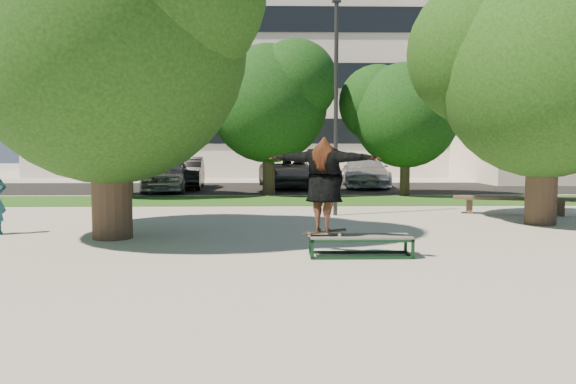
{
  "coord_description": "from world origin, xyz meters",
  "views": [
    {
      "loc": [
        -0.71,
        -10.98,
        1.93
      ],
      "look_at": [
        -0.45,
        0.6,
        1.02
      ],
      "focal_mm": 35.0,
      "sensor_mm": 36.0,
      "label": 1
    }
  ],
  "objects_px": {
    "tree_right": "(541,61)",
    "lamppost": "(336,105)",
    "grind_box": "(360,246)",
    "bench": "(515,200)",
    "car_silver_a": "(166,174)",
    "car_grey": "(288,172)",
    "car_dark": "(185,173)",
    "tree_left": "(105,29)",
    "car_silver_b": "(365,172)"
  },
  "relations": [
    {
      "from": "tree_left",
      "to": "bench",
      "type": "xyz_separation_m",
      "value": [
        10.5,
        3.93,
        -3.99
      ]
    },
    {
      "from": "tree_left",
      "to": "car_grey",
      "type": "height_order",
      "value": "tree_left"
    },
    {
      "from": "tree_right",
      "to": "car_silver_b",
      "type": "height_order",
      "value": "tree_right"
    },
    {
      "from": "grind_box",
      "to": "car_grey",
      "type": "distance_m",
      "value": 17.45
    },
    {
      "from": "tree_right",
      "to": "bench",
      "type": "relative_size",
      "value": 1.92
    },
    {
      "from": "car_silver_a",
      "to": "tree_right",
      "type": "bearing_deg",
      "value": -47.88
    },
    {
      "from": "lamppost",
      "to": "bench",
      "type": "xyz_separation_m",
      "value": [
        5.2,
        0.02,
        -2.72
      ]
    },
    {
      "from": "tree_left",
      "to": "car_silver_a",
      "type": "distance_m",
      "value": 13.35
    },
    {
      "from": "car_dark",
      "to": "car_silver_b",
      "type": "height_order",
      "value": "car_silver_b"
    },
    {
      "from": "tree_right",
      "to": "bench",
      "type": "height_order",
      "value": "tree_right"
    },
    {
      "from": "car_silver_a",
      "to": "car_silver_b",
      "type": "distance_m",
      "value": 9.58
    },
    {
      "from": "bench",
      "to": "car_silver_a",
      "type": "relative_size",
      "value": 0.74
    },
    {
      "from": "lamppost",
      "to": "grind_box",
      "type": "distance_m",
      "value": 6.81
    },
    {
      "from": "tree_right",
      "to": "lamppost",
      "type": "bearing_deg",
      "value": 158.72
    },
    {
      "from": "tree_right",
      "to": "lamppost",
      "type": "xyz_separation_m",
      "value": [
        -4.92,
        1.92,
        -0.94
      ]
    },
    {
      "from": "bench",
      "to": "car_dark",
      "type": "distance_m",
      "value": 15.48
    },
    {
      "from": "car_silver_a",
      "to": "car_grey",
      "type": "distance_m",
      "value": 5.94
    },
    {
      "from": "grind_box",
      "to": "car_grey",
      "type": "xyz_separation_m",
      "value": [
        -0.91,
        17.41,
        0.58
      ]
    },
    {
      "from": "car_silver_a",
      "to": "car_dark",
      "type": "xyz_separation_m",
      "value": [
        0.54,
        1.83,
        -0.03
      ]
    },
    {
      "from": "grind_box",
      "to": "lamppost",
      "type": "bearing_deg",
      "value": 88.1
    },
    {
      "from": "bench",
      "to": "car_dark",
      "type": "height_order",
      "value": "car_dark"
    },
    {
      "from": "grind_box",
      "to": "bench",
      "type": "distance_m",
      "value": 8.19
    },
    {
      "from": "grind_box",
      "to": "tree_left",
      "type": "bearing_deg",
      "value": 156.4
    },
    {
      "from": "car_grey",
      "to": "car_dark",
      "type": "bearing_deg",
      "value": -178.75
    },
    {
      "from": "grind_box",
      "to": "car_grey",
      "type": "relative_size",
      "value": 0.33
    },
    {
      "from": "car_silver_a",
      "to": "bench",
      "type": "bearing_deg",
      "value": -41.6
    },
    {
      "from": "tree_left",
      "to": "bench",
      "type": "bearing_deg",
      "value": 20.53
    },
    {
      "from": "bench",
      "to": "car_silver_b",
      "type": "height_order",
      "value": "car_silver_b"
    },
    {
      "from": "tree_left",
      "to": "car_silver_b",
      "type": "distance_m",
      "value": 17.72
    },
    {
      "from": "tree_left",
      "to": "car_grey",
      "type": "xyz_separation_m",
      "value": [
        4.18,
        15.19,
        -3.65
      ]
    },
    {
      "from": "tree_right",
      "to": "car_grey",
      "type": "xyz_separation_m",
      "value": [
        -6.03,
        13.2,
        -3.32
      ]
    },
    {
      "from": "lamppost",
      "to": "tree_right",
      "type": "bearing_deg",
      "value": -21.28
    },
    {
      "from": "lamppost",
      "to": "car_grey",
      "type": "xyz_separation_m",
      "value": [
        -1.11,
        11.28,
        -2.38
      ]
    },
    {
      "from": "car_silver_a",
      "to": "car_grey",
      "type": "xyz_separation_m",
      "value": [
        5.43,
        2.41,
        -0.01
      ]
    },
    {
      "from": "car_dark",
      "to": "car_silver_b",
      "type": "distance_m",
      "value": 8.7
    },
    {
      "from": "lamppost",
      "to": "bench",
      "type": "distance_m",
      "value": 5.87
    },
    {
      "from": "tree_left",
      "to": "tree_right",
      "type": "height_order",
      "value": "tree_left"
    },
    {
      "from": "grind_box",
      "to": "car_silver_a",
      "type": "relative_size",
      "value": 0.39
    },
    {
      "from": "tree_left",
      "to": "car_silver_a",
      "type": "relative_size",
      "value": 1.55
    },
    {
      "from": "bench",
      "to": "tree_left",
      "type": "bearing_deg",
      "value": -144.11
    },
    {
      "from": "grind_box",
      "to": "car_dark",
      "type": "relative_size",
      "value": 0.39
    },
    {
      "from": "car_silver_a",
      "to": "car_grey",
      "type": "relative_size",
      "value": 0.83
    },
    {
      "from": "tree_right",
      "to": "car_silver_b",
      "type": "distance_m",
      "value": 14.0
    },
    {
      "from": "car_silver_b",
      "to": "car_silver_a",
      "type": "bearing_deg",
      "value": -160.52
    },
    {
      "from": "tree_left",
      "to": "car_dark",
      "type": "relative_size",
      "value": 1.56
    },
    {
      "from": "bench",
      "to": "car_grey",
      "type": "relative_size",
      "value": 0.61
    },
    {
      "from": "bench",
      "to": "grind_box",
      "type": "bearing_deg",
      "value": -115.94
    },
    {
      "from": "tree_left",
      "to": "car_dark",
      "type": "height_order",
      "value": "tree_left"
    },
    {
      "from": "tree_left",
      "to": "car_dark",
      "type": "distance_m",
      "value": 15.08
    },
    {
      "from": "grind_box",
      "to": "car_grey",
      "type": "bearing_deg",
      "value": 92.98
    }
  ]
}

